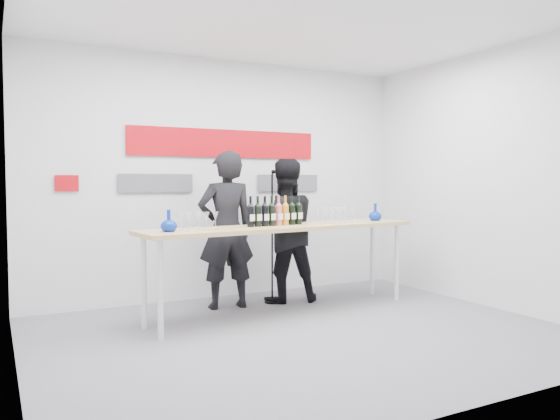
{
  "coord_description": "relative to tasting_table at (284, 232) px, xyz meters",
  "views": [
    {
      "loc": [
        -2.64,
        -4.47,
        1.47
      ],
      "look_at": [
        0.22,
        0.92,
        1.15
      ],
      "focal_mm": 35.0,
      "sensor_mm": 36.0,
      "label": 1
    }
  ],
  "objects": [
    {
      "name": "wine_bottles",
      "position": [
        -0.1,
        0.02,
        0.24
      ],
      "size": [
        0.71,
        0.15,
        0.33
      ],
      "rotation": [
        0.0,
        0.0,
        0.1
      ],
      "color": "black",
      "rests_on": "tasting_table"
    },
    {
      "name": "tasting_table",
      "position": [
        0.0,
        0.0,
        0.0
      ],
      "size": [
        3.33,
        0.98,
        0.98
      ],
      "rotation": [
        0.0,
        0.0,
        0.1
      ],
      "color": "tan",
      "rests_on": "ground"
    },
    {
      "name": "ground",
      "position": [
        -0.22,
        -0.82,
        -0.91
      ],
      "size": [
        5.0,
        5.0,
        0.0
      ],
      "primitive_type": "plane",
      "color": "slate",
      "rests_on": "ground"
    },
    {
      "name": "decanter_right",
      "position": [
        1.35,
        0.12,
        0.18
      ],
      "size": [
        0.16,
        0.16,
        0.21
      ],
      "primitive_type": null,
      "color": "#08289B",
      "rests_on": "tasting_table"
    },
    {
      "name": "mic_stand",
      "position": [
        0.12,
        0.53,
        -0.42
      ],
      "size": [
        0.19,
        0.19,
        1.61
      ],
      "rotation": [
        0.0,
        0.0,
        0.2
      ],
      "color": "black",
      "rests_on": "ground"
    },
    {
      "name": "glasses_right",
      "position": [
        0.73,
        0.07,
        0.17
      ],
      "size": [
        0.48,
        0.26,
        0.18
      ],
      "color": "silver",
      "rests_on": "tasting_table"
    },
    {
      "name": "presenter_left",
      "position": [
        -0.47,
        0.55,
        0.0
      ],
      "size": [
        0.7,
        0.5,
        1.82
      ],
      "primitive_type": "imported",
      "rotation": [
        0.0,
        0.0,
        3.04
      ],
      "color": "black",
      "rests_on": "ground"
    },
    {
      "name": "back_wall",
      "position": [
        -0.22,
        1.18,
        0.59
      ],
      "size": [
        5.0,
        0.04,
        3.0
      ],
      "primitive_type": "cube",
      "color": "silver",
      "rests_on": "ground"
    },
    {
      "name": "signage",
      "position": [
        -0.27,
        1.15,
        0.9
      ],
      "size": [
        3.38,
        0.02,
        0.79
      ],
      "color": "#B90710",
      "rests_on": "back_wall"
    },
    {
      "name": "presenter_right",
      "position": [
        0.29,
        0.55,
        -0.04
      ],
      "size": [
        0.97,
        0.83,
        1.75
      ],
      "primitive_type": "imported",
      "rotation": [
        0.0,
        0.0,
        2.92
      ],
      "color": "black",
      "rests_on": "ground"
    },
    {
      "name": "decanter_left",
      "position": [
        -1.35,
        -0.15,
        0.18
      ],
      "size": [
        0.16,
        0.16,
        0.21
      ],
      "primitive_type": null,
      "color": "#08289B",
      "rests_on": "tasting_table"
    },
    {
      "name": "glasses_left",
      "position": [
        -1.05,
        -0.12,
        0.17
      ],
      "size": [
        0.38,
        0.24,
        0.18
      ],
      "color": "silver",
      "rests_on": "tasting_table"
    }
  ]
}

